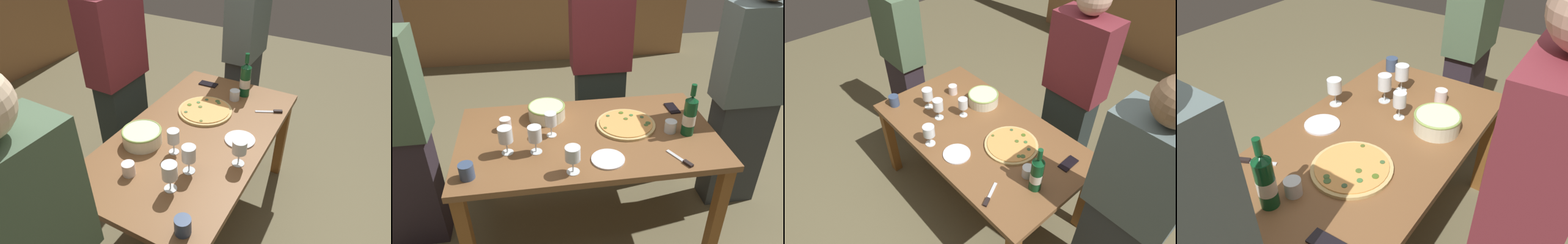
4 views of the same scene
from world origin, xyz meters
TOP-DOWN VIEW (x-y plane):
  - ground_plane at (0.00, 0.00)m, footprint 8.00×8.00m
  - dining_table at (0.00, 0.00)m, footprint 1.60×0.90m
  - pizza at (0.26, 0.06)m, footprint 0.38×0.38m
  - serving_bowl at (-0.24, 0.24)m, footprint 0.25×0.25m
  - wine_bottle at (0.61, -0.09)m, footprint 0.08×0.08m
  - wine_glass_near_pizza at (-0.32, -0.14)m, footprint 0.08×0.08m
  - wine_glass_by_bottle at (-0.22, 0.02)m, footprint 0.07×0.07m
  - wine_glass_far_left at (-0.49, -0.12)m, footprint 0.08×0.08m
  - wine_glass_far_right at (-0.14, -0.35)m, footprint 0.08×0.08m
  - cup_amber at (-0.69, -0.31)m, footprint 0.08×0.08m
  - cup_ceramic at (0.52, -0.05)m, footprint 0.07×0.07m
  - cup_spare at (-0.50, 0.14)m, footprint 0.07×0.07m
  - side_plate at (0.07, -0.28)m, footprint 0.19×0.19m
  - cell_phone at (0.63, 0.23)m, footprint 0.08×0.15m
  - pizza_knife at (0.48, -0.35)m, footprint 0.10×0.18m
  - person_host at (-1.14, 0.05)m, footprint 0.42×0.24m
  - person_guest_left at (1.10, 0.11)m, footprint 0.45×0.24m
  - person_guest_right at (0.22, 0.79)m, footprint 0.46×0.24m

SIDE VIEW (x-z plane):
  - ground_plane at x=0.00m, z-range 0.00..0.00m
  - dining_table at x=0.00m, z-range 0.28..1.03m
  - side_plate at x=0.07m, z-range 0.75..0.76m
  - cell_phone at x=0.63m, z-range 0.75..0.76m
  - pizza_knife at x=0.48m, z-range 0.75..0.76m
  - pizza at x=0.26m, z-range 0.75..0.77m
  - cup_ceramic at x=0.52m, z-range 0.75..0.83m
  - cup_spare at x=-0.50m, z-range 0.75..0.83m
  - cup_amber at x=-0.69m, z-range 0.75..0.84m
  - serving_bowl at x=-0.24m, z-range 0.75..0.85m
  - person_host at x=-1.14m, z-range 0.01..1.69m
  - wine_glass_by_bottle at x=-0.22m, z-range 0.78..0.94m
  - wine_glass_near_pizza at x=-0.32m, z-range 0.78..0.95m
  - wine_glass_far_right at x=-0.14m, z-range 0.79..0.95m
  - wine_glass_far_left at x=-0.49m, z-range 0.79..0.96m
  - person_guest_right at x=0.22m, z-range 0.01..1.73m
  - person_guest_left at x=1.10m, z-range 0.01..1.74m
  - wine_bottle at x=0.61m, z-range 0.71..1.05m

